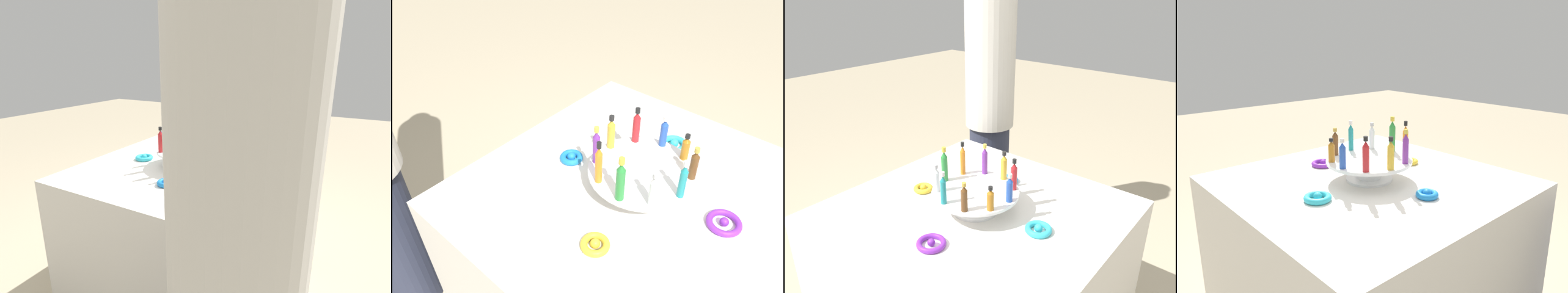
% 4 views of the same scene
% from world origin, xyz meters
% --- Properties ---
extents(party_table, '(1.05, 1.05, 0.73)m').
position_xyz_m(party_table, '(0.00, 0.00, 0.36)').
color(party_table, silver).
rests_on(party_table, ground_plane).
extents(display_stand, '(0.34, 0.34, 0.09)m').
position_xyz_m(display_stand, '(0.00, 0.00, 0.79)').
color(display_stand, white).
rests_on(display_stand, party_table).
extents(bottle_teal, '(0.02, 0.02, 0.13)m').
position_xyz_m(bottle_teal, '(0.03, 0.15, 0.87)').
color(bottle_teal, teal).
rests_on(bottle_teal, display_stand).
extents(bottle_brown, '(0.02, 0.02, 0.11)m').
position_xyz_m(bottle_brown, '(-0.06, 0.13, 0.87)').
color(bottle_brown, brown).
rests_on(bottle_brown, display_stand).
extents(bottle_amber, '(0.03, 0.03, 0.09)m').
position_xyz_m(bottle_amber, '(-0.13, 0.07, 0.86)').
color(bottle_amber, '#AD6B19').
rests_on(bottle_amber, display_stand).
extents(bottle_blue, '(0.02, 0.02, 0.11)m').
position_xyz_m(bottle_blue, '(-0.15, -0.02, 0.87)').
color(bottle_blue, '#234CAD').
rests_on(bottle_blue, display_stand).
extents(bottle_red, '(0.03, 0.03, 0.13)m').
position_xyz_m(bottle_red, '(-0.11, -0.10, 0.87)').
color(bottle_red, '#B21E23').
rests_on(bottle_red, display_stand).
extents(bottle_gold, '(0.03, 0.03, 0.12)m').
position_xyz_m(bottle_gold, '(-0.03, -0.15, 0.87)').
color(bottle_gold, gold).
rests_on(bottle_gold, display_stand).
extents(bottle_purple, '(0.02, 0.02, 0.13)m').
position_xyz_m(bottle_purple, '(0.06, -0.13, 0.88)').
color(bottle_purple, '#702D93').
rests_on(bottle_purple, display_stand).
extents(bottle_orange, '(0.02, 0.02, 0.15)m').
position_xyz_m(bottle_orange, '(0.13, -0.07, 0.88)').
color(bottle_orange, orange).
rests_on(bottle_orange, display_stand).
extents(bottle_green, '(0.03, 0.03, 0.15)m').
position_xyz_m(bottle_green, '(0.15, 0.02, 0.88)').
color(bottle_green, '#288438').
rests_on(bottle_green, display_stand).
extents(bottle_clear, '(0.02, 0.02, 0.12)m').
position_xyz_m(bottle_clear, '(0.11, 0.10, 0.87)').
color(bottle_clear, silver).
rests_on(bottle_clear, display_stand).
extents(ribbon_bow_teal, '(0.10, 0.10, 0.03)m').
position_xyz_m(ribbon_bow_teal, '(-0.27, -0.03, 0.74)').
color(ribbon_bow_teal, '#2DB7CC').
rests_on(ribbon_bow_teal, party_table).
extents(ribbon_bow_blue, '(0.08, 0.08, 0.03)m').
position_xyz_m(ribbon_bow_blue, '(0.03, -0.27, 0.74)').
color(ribbon_bow_blue, blue).
rests_on(ribbon_bow_blue, party_table).
extents(ribbon_bow_gold, '(0.08, 0.08, 0.03)m').
position_xyz_m(ribbon_bow_gold, '(0.27, 0.03, 0.74)').
color(ribbon_bow_gold, gold).
rests_on(ribbon_bow_gold, party_table).
extents(ribbon_bow_purple, '(0.10, 0.10, 0.03)m').
position_xyz_m(ribbon_bow_purple, '(-0.03, 0.27, 0.74)').
color(ribbon_bow_purple, purple).
rests_on(ribbon_bow_purple, party_table).
extents(person_figure, '(0.30, 0.30, 1.76)m').
position_xyz_m(person_figure, '(0.56, -0.78, 0.89)').
color(person_figure, '#282D42').
rests_on(person_figure, ground_plane).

